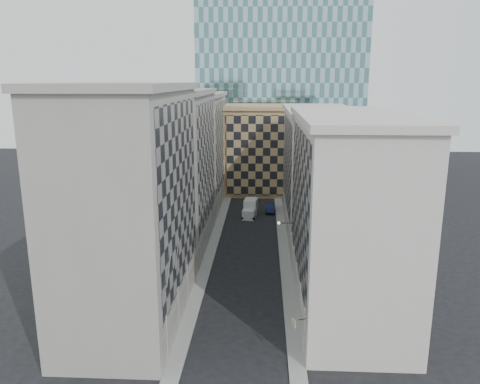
% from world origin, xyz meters
% --- Properties ---
extents(ground, '(260.00, 260.00, 0.00)m').
position_xyz_m(ground, '(0.00, 0.00, 0.00)').
color(ground, black).
rests_on(ground, ground).
extents(sidewalk_west, '(1.50, 100.00, 0.15)m').
position_xyz_m(sidewalk_west, '(-5.25, 30.00, 0.07)').
color(sidewalk_west, gray).
rests_on(sidewalk_west, ground).
extents(sidewalk_east, '(1.50, 100.00, 0.15)m').
position_xyz_m(sidewalk_east, '(5.25, 30.00, 0.07)').
color(sidewalk_east, gray).
rests_on(sidewalk_east, ground).
extents(bldg_left_a, '(10.80, 22.80, 23.70)m').
position_xyz_m(bldg_left_a, '(-10.88, 11.00, 11.82)').
color(bldg_left_a, gray).
rests_on(bldg_left_a, ground).
extents(bldg_left_b, '(10.80, 22.80, 22.70)m').
position_xyz_m(bldg_left_b, '(-10.88, 33.00, 11.32)').
color(bldg_left_b, gray).
rests_on(bldg_left_b, ground).
extents(bldg_left_c, '(10.80, 22.80, 21.70)m').
position_xyz_m(bldg_left_c, '(-10.88, 55.00, 10.83)').
color(bldg_left_c, gray).
rests_on(bldg_left_c, ground).
extents(bldg_right_a, '(10.80, 26.80, 20.70)m').
position_xyz_m(bldg_right_a, '(10.88, 15.00, 10.32)').
color(bldg_right_a, beige).
rests_on(bldg_right_a, ground).
extents(bldg_right_b, '(10.80, 28.80, 19.70)m').
position_xyz_m(bldg_right_b, '(10.89, 42.00, 9.85)').
color(bldg_right_b, beige).
rests_on(bldg_right_b, ground).
extents(tan_block, '(16.80, 14.80, 18.80)m').
position_xyz_m(tan_block, '(2.00, 67.90, 9.44)').
color(tan_block, tan).
rests_on(tan_block, ground).
extents(church_tower, '(7.20, 7.20, 51.50)m').
position_xyz_m(church_tower, '(0.00, 82.00, 26.95)').
color(church_tower, '#2D2923').
rests_on(church_tower, ground).
extents(flagpoles_left, '(0.10, 6.33, 2.33)m').
position_xyz_m(flagpoles_left, '(-5.90, 6.00, 8.00)').
color(flagpoles_left, gray).
rests_on(flagpoles_left, ground).
extents(bracket_lamp, '(1.98, 0.36, 0.36)m').
position_xyz_m(bracket_lamp, '(4.38, 24.00, 6.20)').
color(bracket_lamp, black).
rests_on(bracket_lamp, ground).
extents(box_truck, '(2.82, 5.67, 2.99)m').
position_xyz_m(box_truck, '(-0.14, 47.91, 1.30)').
color(box_truck, silver).
rests_on(box_truck, ground).
extents(dark_car, '(1.82, 4.80, 1.56)m').
position_xyz_m(dark_car, '(3.50, 50.95, 0.78)').
color(dark_car, '#0F1737').
rests_on(dark_car, ground).
extents(shop_sign, '(1.22, 0.65, 0.75)m').
position_xyz_m(shop_sign, '(4.97, 3.00, 3.84)').
color(shop_sign, black).
rests_on(shop_sign, ground).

